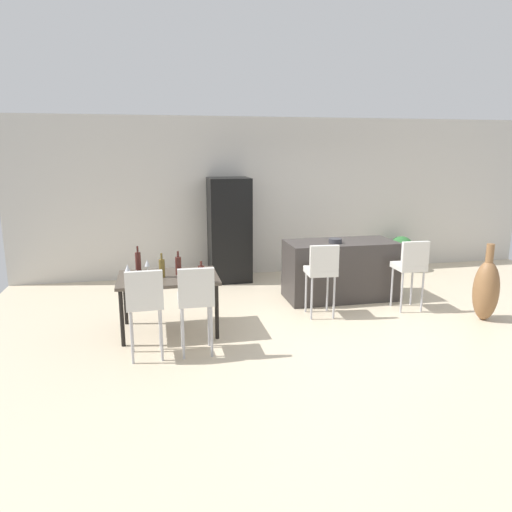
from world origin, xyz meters
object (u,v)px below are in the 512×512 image
refrigerator (229,230)px  fruit_bowl (335,241)px  dining_chair_far (196,296)px  wine_bottle_far (162,268)px  dining_table (168,281)px  wine_glass_left (136,274)px  wine_glass_near (147,263)px  floor_vase (486,290)px  dining_chair_near (145,300)px  wine_bottle_end (178,265)px  bar_chair_left (322,269)px  bar_chair_middle (411,264)px  wine_glass_right (128,268)px  potted_plant (401,250)px  wine_bottle_corner (138,261)px  kitchen_island (340,270)px  wine_bottle_middle (201,274)px

refrigerator → fruit_bowl: refrigerator is taller
dining_chair_far → wine_bottle_far: bearing=114.6°
dining_table → dining_chair_far: (0.28, -0.81, 0.03)m
wine_glass_left → wine_glass_near: 0.55m
floor_vase → dining_chair_far: bearing=-175.2°
dining_chair_near → wine_glass_near: (0.03, 1.06, 0.17)m
wine_bottle_far → wine_bottle_end: size_ratio=1.01×
dining_chair_near → bar_chair_left: bearing=21.1°
bar_chair_middle → wine_glass_right: bar_chair_middle is taller
dining_chair_near → dining_chair_far: 0.56m
refrigerator → potted_plant: bearing=-0.2°
bar_chair_middle → dining_table: bar_chair_middle is taller
wine_bottle_corner → fruit_bowl: (2.93, 0.44, 0.08)m
bar_chair_middle → wine_bottle_far: (-3.54, -0.15, 0.16)m
bar_chair_middle → wine_bottle_corner: (-3.84, 0.22, 0.18)m
wine_glass_left → fruit_bowl: 3.11m
kitchen_island → wine_glass_near: size_ratio=9.81×
bar_chair_left → dining_table: size_ratio=0.83×
bar_chair_middle → wine_bottle_middle: bar_chair_middle is taller
dining_chair_far → bar_chair_left: bearing=26.8°
wine_bottle_middle → potted_plant: size_ratio=0.39×
wine_glass_near → floor_vase: floor_vase is taller
bar_chair_left → floor_vase: size_ratio=0.98×
fruit_bowl → potted_plant: fruit_bowl is taller
bar_chair_left → floor_vase: bearing=-15.1°
wine_glass_right → fruit_bowl: size_ratio=0.86×
wine_bottle_far → wine_glass_left: (-0.31, -0.24, 0.00)m
wine_glass_left → dining_chair_far: bearing=-38.8°
wine_bottle_end → refrigerator: 2.51m
dining_chair_far → wine_glass_right: dining_chair_far is taller
wine_bottle_middle → dining_chair_far: bearing=-104.1°
dining_table → fruit_bowl: bearing=16.9°
fruit_bowl → bar_chair_left: bearing=-124.0°
bar_chair_middle → dining_chair_near: (-3.75, -0.92, 0.00)m
dining_table → wine_bottle_far: size_ratio=4.06×
wine_glass_left → floor_vase: size_ratio=0.16×
kitchen_island → dining_table: bearing=-161.8°
wine_bottle_far → floor_vase: (4.36, -0.44, -0.43)m
wine_glass_left → wine_glass_near: (0.12, 0.53, 0.00)m
wine_glass_left → wine_glass_right: bearing=110.6°
bar_chair_left → wine_bottle_middle: 1.79m
dining_table → floor_vase: 4.32m
dining_chair_far → wine_glass_right: 1.16m
wine_glass_right → wine_bottle_corner: bearing=68.2°
potted_plant → wine_glass_left: bearing=-152.0°
dining_chair_far → wine_bottle_end: 0.90m
wine_bottle_corner → wine_bottle_end: (0.51, -0.28, -0.01)m
wine_glass_right → floor_vase: floor_vase is taller
wine_glass_near → refrigerator: (1.42, 2.10, 0.06)m
wine_bottle_end → wine_glass_left: wine_bottle_end is taller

